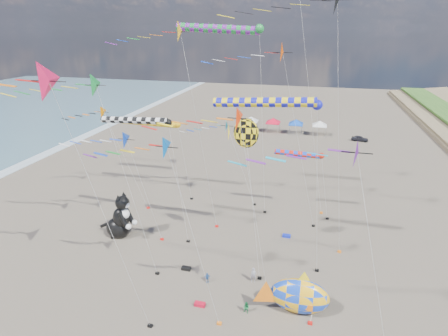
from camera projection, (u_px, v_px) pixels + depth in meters
delta_kite_0 at (215, 129)px, 43.68m from camera, size 10.49×1.84×11.32m
delta_kite_1 at (233, 119)px, 25.57m from camera, size 9.39×1.96×16.90m
delta_kite_2 at (118, 141)px, 35.35m from camera, size 10.51×2.04×12.48m
delta_kite_4 at (85, 90)px, 27.97m from camera, size 12.56×2.11×18.57m
delta_kite_5 at (283, 55)px, 35.11m from camera, size 11.87×2.24×20.70m
delta_kite_6 at (322, 2)px, 28.55m from camera, size 13.03×2.74×25.34m
delta_kite_7 at (171, 34)px, 34.24m from camera, size 11.50×2.21×22.62m
delta_kite_8 at (329, 165)px, 17.36m from camera, size 10.81×1.72×16.71m
delta_kite_9 at (104, 116)px, 41.91m from camera, size 9.28×1.70×13.23m
delta_kite_10 at (59, 82)px, 21.45m from camera, size 14.13×2.63×20.25m
delta_kite_11 at (168, 153)px, 23.14m from camera, size 8.62×1.78×15.35m
windsock_0 at (301, 154)px, 40.61m from camera, size 7.05×0.68×8.49m
windsock_1 at (153, 123)px, 45.03m from camera, size 9.31×0.81×10.77m
windsock_2 at (269, 103)px, 28.90m from camera, size 10.35×0.85×16.45m
windsock_3 at (137, 121)px, 34.38m from camera, size 9.04×0.70×13.65m
windsock_4 at (222, 29)px, 37.52m from camera, size 10.75×0.94×22.16m
angelfish_kite at (244, 134)px, 29.91m from camera, size 3.74×3.02×14.72m
cat_inflatable at (119, 215)px, 38.25m from camera, size 4.36×2.69×5.50m
fish_inflatable at (299, 296)px, 28.10m from camera, size 6.38×2.85×4.13m
person_adult at (253, 275)px, 31.91m from camera, size 0.60×0.44×1.51m
child_green at (246, 308)px, 28.45m from camera, size 0.62×0.54×1.09m
child_blue at (207, 278)px, 31.94m from camera, size 0.66×0.49×1.03m
kite_bag_0 at (186, 268)px, 33.75m from camera, size 0.90×0.44×0.30m
kite_bag_1 at (287, 236)px, 39.04m from camera, size 0.90×0.44×0.30m
kite_bag_3 at (200, 304)px, 29.36m from camera, size 0.90×0.44×0.30m
tent_row at (285, 119)px, 76.60m from camera, size 19.20×4.20×3.80m
parked_car at (360, 138)px, 72.11m from camera, size 3.43×1.70×1.12m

